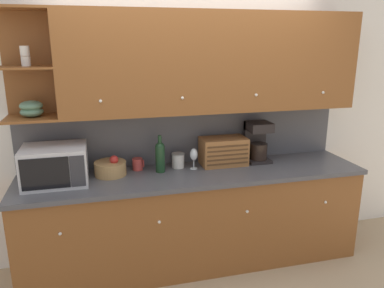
# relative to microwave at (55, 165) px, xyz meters

# --- Properties ---
(ground_plane) EXTENTS (24.00, 24.00, 0.00)m
(ground_plane) POSITION_rel_microwave_xyz_m (1.17, 0.29, -1.06)
(ground_plane) COLOR tan
(wall_back) EXTENTS (5.46, 0.06, 2.60)m
(wall_back) POSITION_rel_microwave_xyz_m (1.17, 0.32, 0.24)
(wall_back) COLOR white
(wall_back) RESTS_ON ground_plane
(counter_unit) EXTENTS (3.08, 0.66, 0.90)m
(counter_unit) POSITION_rel_microwave_xyz_m (1.17, -0.03, -0.61)
(counter_unit) COLOR brown
(counter_unit) RESTS_ON ground_plane
(backsplash_panel) EXTENTS (3.06, 0.01, 0.53)m
(backsplash_panel) POSITION_rel_microwave_xyz_m (1.17, 0.28, 0.11)
(backsplash_panel) COLOR #4C4C51
(backsplash_panel) RESTS_ON counter_unit
(upper_cabinets) EXTENTS (3.06, 0.38, 0.86)m
(upper_cabinets) POSITION_rel_microwave_xyz_m (1.35, 0.11, 0.80)
(upper_cabinets) COLOR brown
(upper_cabinets) RESTS_ON backsplash_panel
(microwave) EXTENTS (0.51, 0.40, 0.31)m
(microwave) POSITION_rel_microwave_xyz_m (0.00, 0.00, 0.00)
(microwave) COLOR silver
(microwave) RESTS_ON counter_unit
(fruit_basket) EXTENTS (0.27, 0.27, 0.18)m
(fruit_basket) POSITION_rel_microwave_xyz_m (0.44, 0.09, -0.09)
(fruit_basket) COLOR #A87F4C
(fruit_basket) RESTS_ON counter_unit
(mug) EXTENTS (0.11, 0.09, 0.11)m
(mug) POSITION_rel_microwave_xyz_m (0.69, 0.17, -0.10)
(mug) COLOR #B73D38
(mug) RESTS_ON counter_unit
(wine_bottle) EXTENTS (0.09, 0.09, 0.34)m
(wine_bottle) POSITION_rel_microwave_xyz_m (0.88, 0.06, -0.00)
(wine_bottle) COLOR #19381E
(wine_bottle) RESTS_ON counter_unit
(storage_canister) EXTENTS (0.12, 0.12, 0.13)m
(storage_canister) POSITION_rel_microwave_xyz_m (1.06, 0.14, -0.09)
(storage_canister) COLOR silver
(storage_canister) RESTS_ON counter_unit
(wine_glass) EXTENTS (0.07, 0.07, 0.19)m
(wine_glass) POSITION_rel_microwave_xyz_m (1.19, 0.07, -0.03)
(wine_glass) COLOR silver
(wine_glass) RESTS_ON counter_unit
(bread_box) EXTENTS (0.43, 0.25, 0.26)m
(bread_box) POSITION_rel_microwave_xyz_m (1.49, 0.12, -0.03)
(bread_box) COLOR #996033
(bread_box) RESTS_ON counter_unit
(coffee_maker) EXTENTS (0.22, 0.23, 0.39)m
(coffee_maker) POSITION_rel_microwave_xyz_m (1.85, 0.14, 0.04)
(coffee_maker) COLOR black
(coffee_maker) RESTS_ON counter_unit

